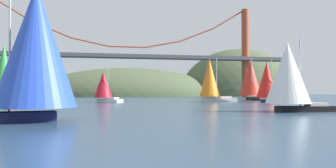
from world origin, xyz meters
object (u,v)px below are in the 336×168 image
channel_buoy (9,106)px  sailboat_blue_spinnaker (34,48)px  sailboat_scarlet_sail (251,78)px  sailboat_red_spinnaker (267,81)px  sailboat_orange_sail (210,79)px  sailboat_crimson_sail (104,86)px  sailboat_green_sail (5,73)px  sailboat_white_mainsail (289,75)px

channel_buoy → sailboat_blue_spinnaker: bearing=-73.4°
sailboat_scarlet_sail → sailboat_red_spinnaker: 17.12m
sailboat_scarlet_sail → sailboat_orange_sail: 19.15m
sailboat_orange_sail → sailboat_crimson_sail: bearing=171.0°
sailboat_crimson_sail → sailboat_blue_spinnaker: bearing=-98.8°
sailboat_orange_sail → sailboat_green_sail: bearing=-166.3°
sailboat_orange_sail → sailboat_red_spinnaker: 11.31m
sailboat_scarlet_sail → sailboat_green_sail: 56.28m
sailboat_blue_spinnaker → sailboat_green_sail: sailboat_blue_spinnaker is taller
sailboat_orange_sail → sailboat_green_sail: 38.39m
sailboat_red_spinnaker → sailboat_green_sail: bearing=-174.5°
sailboat_scarlet_sail → sailboat_white_mainsail: 49.94m
sailboat_white_mainsail → channel_buoy: (-30.71, 12.75, -3.63)m
sailboat_crimson_sail → sailboat_scarlet_sail: bearing=13.4°
channel_buoy → sailboat_orange_sail: bearing=32.5°
sailboat_white_mainsail → sailboat_green_sail: (-33.98, 25.37, 1.00)m
sailboat_orange_sail → sailboat_white_mainsail: bearing=-95.5°
sailboat_white_mainsail → channel_buoy: 33.45m
sailboat_red_spinnaker → channel_buoy: sailboat_red_spinnaker is taller
sailboat_blue_spinnaker → sailboat_white_mainsail: bearing=14.5°
sailboat_blue_spinnaker → sailboat_red_spinnaker: (38.68, 36.45, -1.13)m
sailboat_blue_spinnaker → sailboat_crimson_sail: size_ratio=1.51×
sailboat_orange_sail → channel_buoy: sailboat_orange_sail is taller
sailboat_red_spinnaker → sailboat_white_mainsail: sailboat_red_spinnaker is taller
sailboat_orange_sail → sailboat_green_sail: sailboat_green_sail is taller
sailboat_white_mainsail → channel_buoy: bearing=157.5°
sailboat_blue_spinnaker → channel_buoy: size_ratio=4.02×
sailboat_crimson_sail → channel_buoy: (-12.56, -25.11, -2.92)m
sailboat_scarlet_sail → sailboat_crimson_sail: bearing=-166.6°
sailboat_orange_sail → sailboat_green_sail: (-37.30, -9.08, 0.35)m
sailboat_blue_spinnaker → sailboat_orange_sail: size_ratio=1.17×
sailboat_crimson_sail → sailboat_orange_sail: (21.46, -3.42, 1.36)m
sailboat_white_mainsail → sailboat_green_sail: 42.42m
sailboat_crimson_sail → channel_buoy: 28.23m
sailboat_red_spinnaker → channel_buoy: (-44.42, -17.25, -3.93)m
sailboat_scarlet_sail → channel_buoy: (-48.89, -33.75, -4.99)m
sailboat_crimson_sail → channel_buoy: size_ratio=2.66×
sailboat_blue_spinnaker → sailboat_orange_sail: sailboat_blue_spinnaker is taller
sailboat_green_sail → sailboat_blue_spinnaker: bearing=-74.2°
channel_buoy → sailboat_red_spinnaker: bearing=21.2°
sailboat_scarlet_sail → sailboat_crimson_sail: 37.39m
sailboat_crimson_sail → sailboat_white_mainsail: bearing=-64.4°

